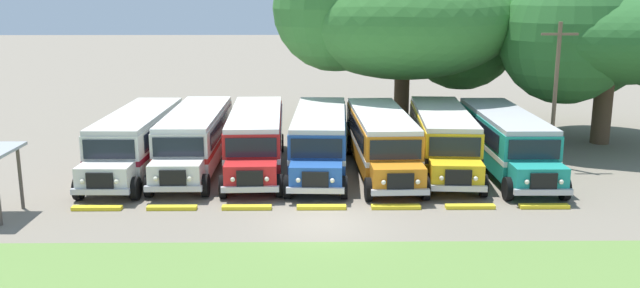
# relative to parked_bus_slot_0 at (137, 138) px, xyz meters

# --- Properties ---
(ground_plane) EXTENTS (220.00, 220.00, 0.00)m
(ground_plane) POSITION_rel_parked_bus_slot_0_xyz_m (8.91, -7.90, -1.58)
(ground_plane) COLOR slate
(parked_bus_slot_0) EXTENTS (2.87, 10.86, 2.82)m
(parked_bus_slot_0) POSITION_rel_parked_bus_slot_0_xyz_m (0.00, 0.00, 0.00)
(parked_bus_slot_0) COLOR silver
(parked_bus_slot_0) RESTS_ON ground_plane
(parked_bus_slot_1) EXTENTS (2.68, 10.84, 2.82)m
(parked_bus_slot_1) POSITION_rel_parked_bus_slot_0_xyz_m (2.77, 0.39, 0.00)
(parked_bus_slot_1) COLOR silver
(parked_bus_slot_1) RESTS_ON ground_plane
(parked_bus_slot_2) EXTENTS (3.01, 10.88, 2.82)m
(parked_bus_slot_2) POSITION_rel_parked_bus_slot_0_xyz_m (5.76, 0.27, 0.00)
(parked_bus_slot_2) COLOR red
(parked_bus_slot_2) RESTS_ON ground_plane
(parked_bus_slot_3) EXTENTS (3.08, 10.89, 2.82)m
(parked_bus_slot_3) POSITION_rel_parked_bus_slot_0_xyz_m (8.92, 0.07, 0.00)
(parked_bus_slot_3) COLOR #23519E
(parked_bus_slot_3) RESTS_ON ground_plane
(parked_bus_slot_4) EXTENTS (3.02, 10.88, 2.82)m
(parked_bus_slot_4) POSITION_rel_parked_bus_slot_0_xyz_m (11.92, -0.23, 0.00)
(parked_bus_slot_4) COLOR orange
(parked_bus_slot_4) RESTS_ON ground_plane
(parked_bus_slot_5) EXTENTS (3.33, 10.94, 2.82)m
(parked_bus_slot_5) POSITION_rel_parked_bus_slot_0_xyz_m (15.00, 0.28, 0.00)
(parked_bus_slot_5) COLOR yellow
(parked_bus_slot_5) RESTS_ON ground_plane
(parked_bus_slot_6) EXTENTS (2.70, 10.84, 2.82)m
(parked_bus_slot_6) POSITION_rel_parked_bus_slot_0_xyz_m (17.97, -0.27, 0.00)
(parked_bus_slot_6) COLOR teal
(parked_bus_slot_6) RESTS_ON ground_plane
(curb_wheelstop_0) EXTENTS (2.00, 0.36, 0.15)m
(curb_wheelstop_0) POSITION_rel_parked_bus_slot_0_xyz_m (-0.15, -6.24, -1.51)
(curb_wheelstop_0) COLOR yellow
(curb_wheelstop_0) RESTS_ON ground_plane
(curb_wheelstop_1) EXTENTS (2.00, 0.36, 0.15)m
(curb_wheelstop_1) POSITION_rel_parked_bus_slot_0_xyz_m (2.87, -6.24, -1.51)
(curb_wheelstop_1) COLOR yellow
(curb_wheelstop_1) RESTS_ON ground_plane
(curb_wheelstop_2) EXTENTS (2.00, 0.36, 0.15)m
(curb_wheelstop_2) POSITION_rel_parked_bus_slot_0_xyz_m (5.89, -6.24, -1.51)
(curb_wheelstop_2) COLOR yellow
(curb_wheelstop_2) RESTS_ON ground_plane
(curb_wheelstop_3) EXTENTS (2.00, 0.36, 0.15)m
(curb_wheelstop_3) POSITION_rel_parked_bus_slot_0_xyz_m (8.91, -6.24, -1.51)
(curb_wheelstop_3) COLOR yellow
(curb_wheelstop_3) RESTS_ON ground_plane
(curb_wheelstop_4) EXTENTS (2.00, 0.36, 0.15)m
(curb_wheelstop_4) POSITION_rel_parked_bus_slot_0_xyz_m (11.93, -6.24, -1.51)
(curb_wheelstop_4) COLOR yellow
(curb_wheelstop_4) RESTS_ON ground_plane
(curb_wheelstop_5) EXTENTS (2.00, 0.36, 0.15)m
(curb_wheelstop_5) POSITION_rel_parked_bus_slot_0_xyz_m (14.95, -6.24, -1.51)
(curb_wheelstop_5) COLOR yellow
(curb_wheelstop_5) RESTS_ON ground_plane
(curb_wheelstop_6) EXTENTS (2.00, 0.36, 0.15)m
(curb_wheelstop_6) POSITION_rel_parked_bus_slot_0_xyz_m (17.97, -6.24, -1.51)
(curb_wheelstop_6) COLOR yellow
(curb_wheelstop_6) RESTS_ON ground_plane
(broad_shade_tree) EXTENTS (15.34, 14.84, 11.30)m
(broad_shade_tree) POSITION_rel_parked_bus_slot_0_xyz_m (14.00, 9.39, 5.18)
(broad_shade_tree) COLOR brown
(broad_shade_tree) RESTS_ON ground_plane
(secondary_tree) EXTENTS (13.24, 11.89, 9.84)m
(secondary_tree) POSITION_rel_parked_bus_slot_0_xyz_m (25.22, 6.39, 4.49)
(secondary_tree) COLOR brown
(secondary_tree) RESTS_ON ground_plane
(utility_pole) EXTENTS (1.80, 0.20, 7.16)m
(utility_pole) POSITION_rel_parked_bus_slot_0_xyz_m (20.56, 0.61, 2.25)
(utility_pole) COLOR brown
(utility_pole) RESTS_ON ground_plane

